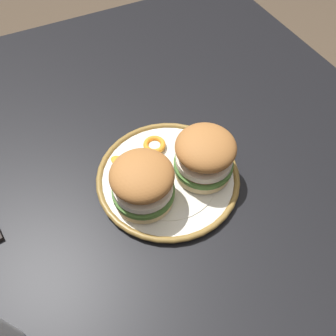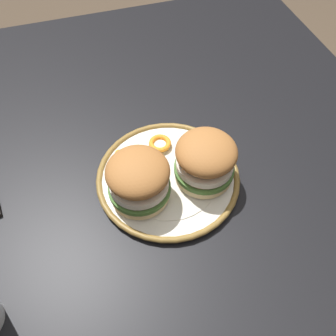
{
  "view_description": "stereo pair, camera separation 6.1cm",
  "coord_description": "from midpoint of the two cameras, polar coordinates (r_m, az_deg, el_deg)",
  "views": [
    {
      "loc": [
        -0.38,
        0.19,
        1.33
      ],
      "look_at": [
        -0.03,
        0.02,
        0.79
      ],
      "focal_mm": 36.97,
      "sensor_mm": 36.0,
      "label": 1
    },
    {
      "loc": [
        -0.4,
        0.14,
        1.33
      ],
      "look_at": [
        -0.03,
        0.02,
        0.79
      ],
      "focal_mm": 36.97,
      "sensor_mm": 36.0,
      "label": 2
    }
  ],
  "objects": [
    {
      "name": "orange_peel_curled",
      "position": [
        0.73,
        1.07,
        3.93
      ],
      "size": [
        0.06,
        0.06,
        0.01
      ],
      "color": "orange",
      "rests_on": "dinner_plate"
    },
    {
      "name": "dinner_plate",
      "position": [
        0.69,
        2.52,
        -1.65
      ],
      "size": [
        0.29,
        0.29,
        0.02
      ],
      "color": "silver",
      "rests_on": "dining_table"
    },
    {
      "name": "sandwich_half_left",
      "position": [
        0.65,
        8.85,
        1.2
      ],
      "size": [
        0.12,
        0.12,
        0.1
      ],
      "color": "beige",
      "rests_on": "dinner_plate"
    },
    {
      "name": "sandwich_half_right",
      "position": [
        0.62,
        -2.08,
        -2.03
      ],
      "size": [
        0.14,
        0.14,
        0.1
      ],
      "color": "beige",
      "rests_on": "dinner_plate"
    },
    {
      "name": "dining_table",
      "position": [
        0.8,
        2.91,
        -3.64
      ],
      "size": [
        1.26,
        1.07,
        0.75
      ],
      "color": "black",
      "rests_on": "ground"
    },
    {
      "name": "ground_plane",
      "position": [
        1.39,
        1.74,
        -18.19
      ],
      "size": [
        8.0,
        8.0,
        0.0
      ],
      "primitive_type": "plane",
      "color": "#4C3D2D"
    },
    {
      "name": "orange_peel_strip_long",
      "position": [
        0.71,
        -4.3,
        1.4
      ],
      "size": [
        0.07,
        0.06,
        0.01
      ],
      "color": "orange",
      "rests_on": "dinner_plate"
    }
  ]
}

